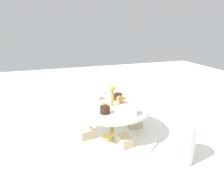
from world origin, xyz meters
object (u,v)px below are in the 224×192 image
(tiered_serving_stand, at_px, (112,122))
(butter_knife_left, at_px, (55,191))
(water_glass_tall_right, at_px, (182,143))
(water_glass_short_left, at_px, (100,100))
(teacup_with_saucer, at_px, (129,103))
(butter_knife_right, at_px, (176,118))

(tiered_serving_stand, relative_size, butter_knife_left, 1.80)
(water_glass_tall_right, xyz_separation_m, butter_knife_left, (0.01, -0.34, -0.05))
(water_glass_short_left, height_order, teacup_with_saucer, water_glass_short_left)
(water_glass_tall_right, distance_m, butter_knife_right, 0.28)
(water_glass_short_left, distance_m, butter_knife_left, 0.49)
(water_glass_short_left, bearing_deg, tiered_serving_stand, -5.72)
(water_glass_tall_right, distance_m, butter_knife_left, 0.34)
(butter_knife_left, xyz_separation_m, butter_knife_right, (-0.23, 0.48, 0.00))
(tiered_serving_stand, relative_size, water_glass_short_left, 3.60)
(butter_knife_right, bearing_deg, water_glass_tall_right, 149.28)
(teacup_with_saucer, bearing_deg, butter_knife_left, -41.56)
(tiered_serving_stand, relative_size, water_glass_tall_right, 2.74)
(butter_knife_right, bearing_deg, teacup_with_saucer, 42.37)
(water_glass_tall_right, height_order, water_glass_short_left, water_glass_tall_right)
(teacup_with_saucer, xyz_separation_m, butter_knife_left, (0.39, -0.35, -0.02))
(butter_knife_left, bearing_deg, teacup_with_saucer, 87.69)
(water_glass_short_left, xyz_separation_m, teacup_with_saucer, (0.04, 0.12, -0.02))
(tiered_serving_stand, height_order, butter_knife_left, tiered_serving_stand)
(water_glass_tall_right, distance_m, water_glass_short_left, 0.44)
(water_glass_short_left, relative_size, butter_knife_right, 0.50)
(water_glass_short_left, distance_m, butter_knife_right, 0.33)
(teacup_with_saucer, relative_size, butter_knife_left, 0.53)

